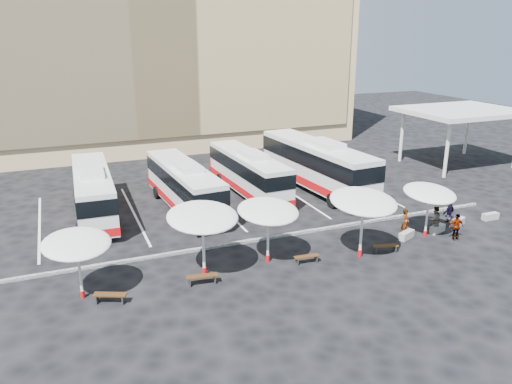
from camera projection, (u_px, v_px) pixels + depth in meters
name	position (u px, v px, depth m)	size (l,w,h in m)	color
ground	(260.00, 244.00, 29.28)	(120.00, 120.00, 0.00)	black
sandstone_building	(146.00, 24.00, 53.44)	(42.00, 18.25, 29.60)	tan
service_canopy	(461.00, 112.00, 45.21)	(10.00, 8.00, 5.20)	silver
curb_divider	(256.00, 240.00, 29.70)	(34.00, 0.25, 0.15)	black
bay_lines	(217.00, 203.00, 36.32)	(24.15, 12.00, 0.01)	white
bus_0	(93.00, 190.00, 33.31)	(2.83, 11.05, 3.48)	silver
bus_1	(184.00, 185.00, 34.49)	(3.08, 11.15, 3.50)	silver
bus_2	(248.00, 171.00, 37.84)	(2.88, 10.95, 3.45)	silver
bus_3	(316.00, 163.00, 38.81)	(3.71, 13.04, 4.08)	silver
sunshade_0	(77.00, 244.00, 22.57)	(3.75, 3.77, 3.23)	silver
sunshade_1	(203.00, 217.00, 24.63)	(3.81, 3.85, 3.73)	silver
sunshade_2	(268.00, 211.00, 26.19)	(3.75, 3.79, 3.42)	silver
sunshade_3	(363.00, 202.00, 26.69)	(3.81, 3.85, 3.79)	silver
sunshade_4	(430.00, 193.00, 29.57)	(3.37, 3.41, 3.24)	silver
wood_bench_0	(110.00, 296.00, 22.86)	(1.55, 0.99, 0.47)	#331D0B
wood_bench_1	(202.00, 278.00, 24.55)	(1.60, 0.61, 0.48)	#331D0B
wood_bench_2	(307.00, 258.00, 26.80)	(1.41, 0.47, 0.43)	#331D0B
wood_bench_3	(385.00, 247.00, 28.09)	(1.48, 0.73, 0.44)	#331D0B
conc_bench_0	(406.00, 235.00, 30.01)	(1.21, 0.40, 0.45)	gray
conc_bench_1	(437.00, 229.00, 30.94)	(1.19, 0.40, 0.45)	gray
conc_bench_2	(458.00, 222.00, 32.09)	(1.19, 0.40, 0.45)	gray
conc_bench_3	(490.00, 216.00, 33.03)	(1.18, 0.39, 0.44)	gray
passenger_0	(405.00, 223.00, 30.24)	(0.62, 0.41, 1.70)	black
passenger_1	(435.00, 219.00, 30.77)	(0.82, 0.64, 1.69)	black
passenger_2	(456.00, 227.00, 29.71)	(0.95, 0.40, 1.62)	black
passenger_3	(449.00, 210.00, 32.48)	(1.06, 0.61, 1.63)	black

